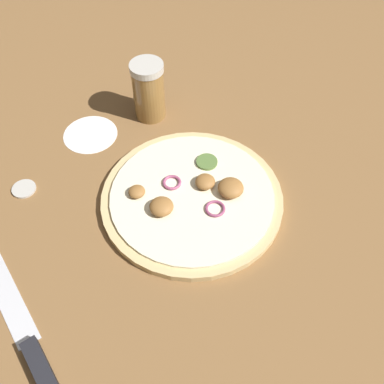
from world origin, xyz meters
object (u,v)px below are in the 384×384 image
at_px(loose_cap, 24,188).
at_px(knife, 35,355).
at_px(pizza, 192,197).
at_px(spice_jar, 149,90).

bearing_deg(loose_cap, knife, -174.69).
xyz_separation_m(pizza, knife, (-0.20, 0.23, -0.00)).
height_order(pizza, knife, pizza).
bearing_deg(knife, spice_jar, -49.42).
height_order(spice_jar, loose_cap, spice_jar).
distance_m(spice_jar, loose_cap, 0.26).
bearing_deg(pizza, knife, 130.76).
relative_size(pizza, spice_jar, 2.58).
relative_size(pizza, knife, 1.06).
distance_m(pizza, knife, 0.30).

